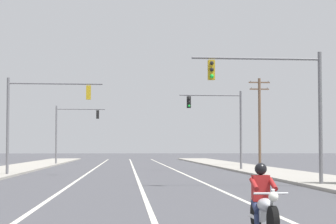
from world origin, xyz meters
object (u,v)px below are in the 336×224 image
(traffic_signal_near_right, at_px, (282,95))
(traffic_signal_near_left, at_px, (36,110))
(motorcycle_with_rider, at_px, (263,205))
(traffic_signal_mid_left, at_px, (71,126))
(traffic_signal_mid_right, at_px, (223,118))
(utility_pole_right_far, at_px, (260,119))

(traffic_signal_near_right, bearing_deg, traffic_signal_near_left, 136.07)
(motorcycle_with_rider, bearing_deg, traffic_signal_mid_left, 98.86)
(traffic_signal_near_left, bearing_deg, traffic_signal_mid_right, 33.01)
(traffic_signal_near_right, bearing_deg, utility_pole_right_far, 80.05)
(motorcycle_with_rider, distance_m, traffic_signal_near_left, 29.49)
(motorcycle_with_rider, xyz_separation_m, traffic_signal_near_right, (4.26, 15.69, 3.58))
(traffic_signal_mid_left, relative_size, utility_pole_right_far, 0.73)
(traffic_signal_near_right, height_order, traffic_signal_mid_left, same)
(traffic_signal_mid_right, bearing_deg, traffic_signal_near_left, -146.99)
(traffic_signal_mid_left, distance_m, utility_pole_right_far, 19.99)
(traffic_signal_near_right, distance_m, utility_pole_right_far, 33.22)
(traffic_signal_near_left, relative_size, traffic_signal_mid_left, 1.00)
(traffic_signal_near_right, bearing_deg, traffic_signal_mid_left, 107.96)
(motorcycle_with_rider, distance_m, traffic_signal_mid_left, 56.33)
(traffic_signal_mid_right, bearing_deg, motorcycle_with_rider, -97.30)
(motorcycle_with_rider, bearing_deg, utility_pole_right_far, 78.33)
(traffic_signal_near_left, bearing_deg, traffic_signal_mid_left, 90.30)
(motorcycle_with_rider, xyz_separation_m, traffic_signal_mid_left, (-8.66, 55.55, 3.53))
(traffic_signal_near_right, distance_m, traffic_signal_near_left, 17.74)
(traffic_signal_mid_right, bearing_deg, traffic_signal_mid_left, 125.12)
(motorcycle_with_rider, xyz_separation_m, utility_pole_right_far, (10.00, 48.41, 3.99))
(traffic_signal_near_right, xyz_separation_m, utility_pole_right_far, (5.74, 32.72, 0.41))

